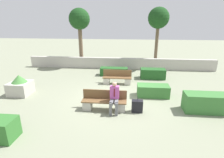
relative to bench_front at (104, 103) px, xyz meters
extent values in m
plane|color=gray|center=(0.26, 1.02, -0.32)|extent=(60.00, 60.00, 0.00)
cube|color=#B7B2A8|center=(0.26, 6.92, 0.12)|extent=(14.79, 0.30, 0.88)
cube|color=brown|center=(0.00, -0.04, 0.09)|extent=(1.93, 0.44, 0.05)
cube|color=brown|center=(0.00, 0.20, 0.31)|extent=(1.93, 0.04, 0.40)
cube|color=#B7B2A8|center=(-0.73, -0.04, -0.13)|extent=(0.36, 0.40, 0.38)
cube|color=#B7B2A8|center=(0.73, -0.04, -0.13)|extent=(0.36, 0.40, 0.38)
cube|color=brown|center=(0.32, 3.30, 0.09)|extent=(1.75, 0.44, 0.05)
cube|color=brown|center=(0.32, 3.54, 0.31)|extent=(1.75, 0.04, 0.40)
cube|color=#B7B2A8|center=(-0.33, 3.30, -0.13)|extent=(0.36, 0.40, 0.38)
cube|color=#B7B2A8|center=(0.96, 3.30, -0.13)|extent=(0.36, 0.40, 0.38)
cube|color=slate|center=(0.35, -0.25, 0.18)|extent=(0.14, 0.46, 0.13)
cube|color=slate|center=(0.55, -0.25, 0.18)|extent=(0.14, 0.46, 0.13)
cube|color=slate|center=(0.33, -0.48, -0.04)|extent=(0.11, 0.11, 0.56)
cube|color=slate|center=(0.57, -0.48, -0.04)|extent=(0.11, 0.11, 0.56)
cube|color=#B74C9E|center=(0.45, -0.01, 0.51)|extent=(0.38, 0.22, 0.54)
sphere|color=tan|center=(0.45, -0.03, 0.88)|extent=(0.19, 0.19, 0.19)
cube|color=maroon|center=(0.45, -0.13, 0.53)|extent=(0.06, 0.01, 0.35)
cube|color=#235623|center=(2.61, 4.64, 0.01)|extent=(1.61, 0.75, 0.66)
cube|color=#3D7A38|center=(2.27, 1.65, -0.02)|extent=(1.59, 0.73, 0.60)
cube|color=#3D7A38|center=(4.32, 0.24, 0.08)|extent=(1.84, 0.73, 0.80)
cube|color=#235623|center=(-0.04, 5.10, -0.05)|extent=(1.93, 0.64, 0.55)
cube|color=#B7B2A8|center=(-4.60, 1.21, 0.01)|extent=(1.03, 1.03, 0.67)
cone|color=#47843D|center=(-4.60, 1.21, 0.54)|extent=(0.77, 0.77, 0.38)
cube|color=black|center=(1.41, -0.09, -0.06)|extent=(0.46, 0.26, 0.53)
cylinder|color=#333338|center=(1.41, -0.09, 0.30)|extent=(0.02, 0.02, 0.20)
cylinder|color=brown|center=(-2.99, 7.41, 1.37)|extent=(0.31, 0.31, 3.38)
sphere|color=#194219|center=(-2.99, 7.41, 3.52)|extent=(1.65, 1.65, 1.65)
cylinder|color=brown|center=(3.12, 7.40, 1.41)|extent=(0.25, 0.25, 3.47)
sphere|color=#194219|center=(3.12, 7.40, 3.58)|extent=(1.59, 1.59, 1.59)
camera|label=1|loc=(1.01, -6.78, 3.35)|focal=28.00mm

